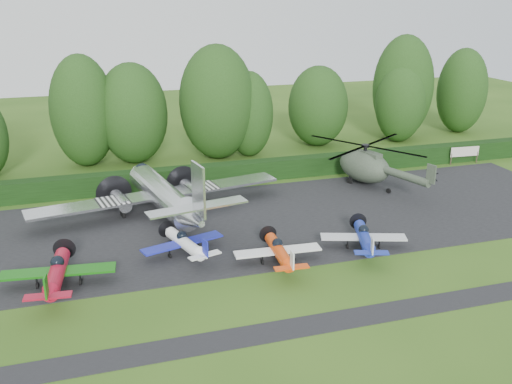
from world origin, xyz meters
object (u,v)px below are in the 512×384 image
object	(u,v)px
transport_plane	(163,195)
light_plane_orange	(279,251)
light_plane_blue	(364,237)
light_plane_white	(185,243)
sign_board	(465,152)
light_plane_red	(57,272)
helicopter	(365,163)

from	to	relation	value
transport_plane	light_plane_orange	distance (m)	13.18
light_plane_blue	light_plane_white	bearing A→B (deg)	149.06
light_plane_white	light_plane_blue	world-z (taller)	light_plane_blue
light_plane_blue	sign_board	xyz separation A→B (m)	(21.30, 17.32, 0.30)
transport_plane	light_plane_red	xyz separation A→B (m)	(-8.44, -10.57, -0.81)
light_plane_white	sign_board	world-z (taller)	light_plane_white
transport_plane	helicopter	bearing A→B (deg)	18.88
transport_plane	light_plane_orange	bearing A→B (deg)	-49.43
light_plane_blue	helicopter	distance (m)	15.71
light_plane_red	light_plane_orange	size ratio (longest dim) A/B	1.17
helicopter	sign_board	distance (m)	14.62
sign_board	light_plane_white	bearing A→B (deg)	-160.86
transport_plane	light_plane_blue	size ratio (longest dim) A/B	3.31
light_plane_red	helicopter	distance (m)	31.96
light_plane_orange	light_plane_white	bearing A→B (deg)	148.00
light_plane_white	transport_plane	bearing A→B (deg)	109.85
transport_plane	helicopter	size ratio (longest dim) A/B	1.49
transport_plane	light_plane_red	bearing A→B (deg)	-117.90
light_plane_white	helicopter	bearing A→B (deg)	45.61
transport_plane	light_plane_blue	bearing A→B (deg)	-28.71
light_plane_red	light_plane_white	world-z (taller)	light_plane_red
light_plane_white	helicopter	size ratio (longest dim) A/B	0.44
transport_plane	helicopter	world-z (taller)	transport_plane
light_plane_red	light_plane_white	bearing A→B (deg)	9.41
light_plane_red	light_plane_white	distance (m)	9.21
light_plane_red	light_plane_orange	world-z (taller)	light_plane_red
transport_plane	light_plane_white	size ratio (longest dim) A/B	3.37
light_plane_blue	light_plane_orange	bearing A→B (deg)	165.09
transport_plane	light_plane_red	size ratio (longest dim) A/B	2.88
light_plane_white	light_plane_orange	xyz separation A→B (m)	(6.13, -3.34, 0.00)
light_plane_red	light_plane_orange	bearing A→B (deg)	-9.62
light_plane_red	helicopter	world-z (taller)	helicopter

